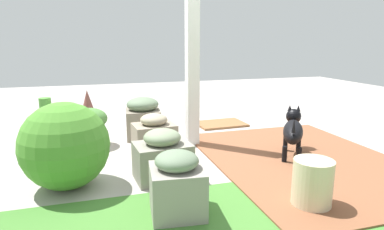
% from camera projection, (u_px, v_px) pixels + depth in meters
% --- Properties ---
extents(ground_plane, '(12.00, 12.00, 0.00)m').
position_uv_depth(ground_plane, '(212.00, 146.00, 3.84)').
color(ground_plane, '#A79F9A').
extents(brick_path, '(1.80, 2.40, 0.02)m').
position_uv_depth(brick_path, '(304.00, 160.00, 3.36)').
color(brick_path, brown).
rests_on(brick_path, ground).
extents(porch_pillar, '(0.13, 0.13, 2.04)m').
position_uv_depth(porch_pillar, '(192.00, 56.00, 3.68)').
color(porch_pillar, white).
rests_on(porch_pillar, ground).
extents(stone_planter_nearest, '(0.45, 0.45, 0.51)m').
position_uv_depth(stone_planter_nearest, '(143.00, 118.00, 4.14)').
color(stone_planter_nearest, gray).
rests_on(stone_planter_nearest, ground).
extents(stone_planter_near, '(0.46, 0.37, 0.44)m').
position_uv_depth(stone_planter_near, '(154.00, 135.00, 3.55)').
color(stone_planter_near, gray).
rests_on(stone_planter_near, ground).
extents(stone_planter_mid, '(0.50, 0.38, 0.45)m').
position_uv_depth(stone_planter_mid, '(163.00, 156.00, 2.89)').
color(stone_planter_mid, gray).
rests_on(stone_planter_mid, ground).
extents(stone_planter_far, '(0.40, 0.41, 0.46)m').
position_uv_depth(stone_planter_far, '(177.00, 185.00, 2.30)').
color(stone_planter_far, gray).
rests_on(stone_planter_far, ground).
extents(round_shrub, '(0.71, 0.71, 0.71)m').
position_uv_depth(round_shrub, '(65.00, 146.00, 2.69)').
color(round_shrub, '#4A8B2E').
rests_on(round_shrub, ground).
extents(terracotta_pot_spiky, '(0.25, 0.25, 0.58)m').
position_uv_depth(terracotta_pot_spiky, '(88.00, 113.00, 4.27)').
color(terracotta_pot_spiky, '#BA784E').
rests_on(terracotta_pot_spiky, ground).
extents(terracotta_pot_tall, '(0.24, 0.24, 0.55)m').
position_uv_depth(terracotta_pot_tall, '(48.00, 128.00, 3.86)').
color(terracotta_pot_tall, '#C47143').
rests_on(terracotta_pot_tall, ground).
extents(terracotta_pot_broad, '(0.41, 0.41, 0.44)m').
position_uv_depth(terracotta_pot_broad, '(89.00, 124.00, 3.80)').
color(terracotta_pot_broad, '#AB5033').
rests_on(terracotta_pot_broad, ground).
extents(dog, '(0.51, 0.66, 0.49)m').
position_uv_depth(dog, '(293.00, 130.00, 3.43)').
color(dog, black).
rests_on(dog, ground).
extents(ceramic_urn, '(0.29, 0.29, 0.35)m').
position_uv_depth(ceramic_urn, '(312.00, 183.00, 2.41)').
color(ceramic_urn, beige).
rests_on(ceramic_urn, ground).
extents(doormat, '(0.70, 0.51, 0.03)m').
position_uv_depth(doormat, '(221.00, 124.00, 4.79)').
color(doormat, '#8C5E39').
rests_on(doormat, ground).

